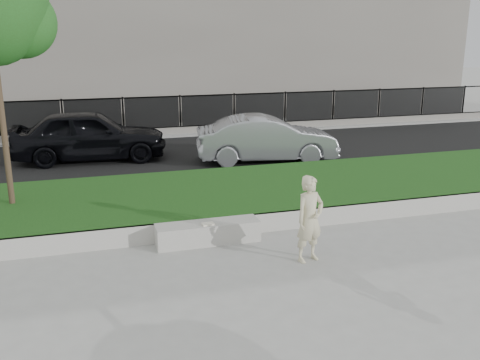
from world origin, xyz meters
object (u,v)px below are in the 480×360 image
object	(u,v)px
book	(208,224)
car_dark	(90,135)
man	(310,219)
car_silver	(267,139)
stone_bench	(208,233)

from	to	relation	value
book	car_dark	distance (m)	8.10
man	book	bearing A→B (deg)	125.59
car_dark	car_silver	bearing A→B (deg)	-104.64
man	book	distance (m)	2.01
book	car_dark	world-z (taller)	car_dark
car_dark	stone_bench	bearing A→B (deg)	-161.92
man	car_silver	world-z (taller)	man
man	car_silver	bearing A→B (deg)	60.01
book	man	bearing A→B (deg)	-42.98
man	car_silver	distance (m)	7.52
stone_bench	car_silver	size ratio (longest dim) A/B	0.46
stone_bench	car_dark	bearing A→B (deg)	104.41
car_silver	book	bearing A→B (deg)	160.79
man	car_dark	distance (m)	9.73
stone_bench	man	size ratio (longest dim) A/B	1.29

